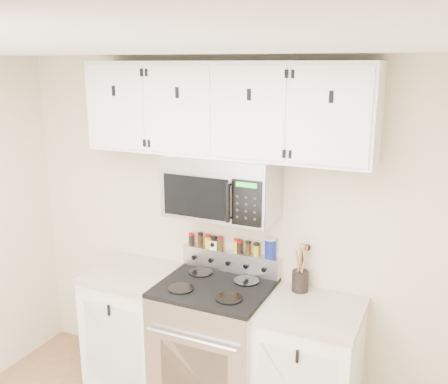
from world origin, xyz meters
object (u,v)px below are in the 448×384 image
(microwave, at_px, (222,186))
(salt_canister, at_px, (270,248))
(utensil_crock, at_px, (300,279))
(range, at_px, (215,344))

(microwave, bearing_deg, salt_canister, 26.91)
(microwave, bearing_deg, utensil_crock, 9.93)
(range, xyz_separation_m, utensil_crock, (0.55, 0.22, 0.52))
(microwave, height_order, salt_canister, microwave)
(utensil_crock, distance_m, salt_canister, 0.30)
(utensil_crock, xyz_separation_m, salt_canister, (-0.24, 0.06, 0.17))
(salt_canister, bearing_deg, microwave, -153.09)
(microwave, relative_size, utensil_crock, 2.25)
(utensil_crock, bearing_deg, range, -157.91)
(utensil_crock, relative_size, salt_canister, 2.29)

